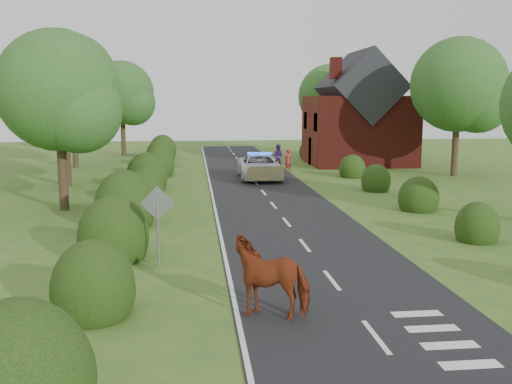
{
  "coord_description": "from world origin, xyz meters",
  "views": [
    {
      "loc": [
        -3.87,
        -15.37,
        5.07
      ],
      "look_at": [
        -1.28,
        8.22,
        1.3
      ],
      "focal_mm": 40.0,
      "sensor_mm": 36.0,
      "label": 1
    }
  ],
  "objects": [
    {
      "name": "ground",
      "position": [
        0.0,
        0.0,
        0.0
      ],
      "size": [
        120.0,
        120.0,
        0.0
      ],
      "primitive_type": "plane",
      "color": "#3B6327"
    },
    {
      "name": "road_markings",
      "position": [
        -1.6,
        12.93,
        0.03
      ],
      "size": [
        4.96,
        70.0,
        0.01
      ],
      "color": "white",
      "rests_on": "road"
    },
    {
      "name": "hedgerow_right",
      "position": [
        6.6,
        11.21,
        0.55
      ],
      "size": [
        2.1,
        45.78,
        2.1
      ],
      "color": "black",
      "rests_on": "ground"
    },
    {
      "name": "tree_left_c",
      "position": [
        -12.7,
        29.83,
        6.53
      ],
      "size": [
        6.97,
        6.8,
        10.22
      ],
      "color": "#332316",
      "rests_on": "ground"
    },
    {
      "name": "pedestrian_red",
      "position": [
        2.98,
        25.58,
        0.83
      ],
      "size": [
        0.72,
        0.65,
        1.66
      ],
      "primitive_type": "imported",
      "rotation": [
        0.0,
        0.0,
        3.69
      ],
      "color": "maroon",
      "rests_on": "ground"
    },
    {
      "name": "tree_left_b",
      "position": [
        -11.25,
        19.86,
        5.04
      ],
      "size": [
        5.74,
        5.6,
        8.07
      ],
      "color": "#332316",
      "rests_on": "ground"
    },
    {
      "name": "tree_right_c",
      "position": [
        9.27,
        37.85,
        5.34
      ],
      "size": [
        6.15,
        6.0,
        8.58
      ],
      "color": "#332316",
      "rests_on": "ground"
    },
    {
      "name": "tree_right_b",
      "position": [
        14.29,
        21.84,
        5.94
      ],
      "size": [
        6.56,
        6.4,
        9.4
      ],
      "color": "#332316",
      "rests_on": "ground"
    },
    {
      "name": "tree_left_a",
      "position": [
        -9.75,
        11.86,
        5.34
      ],
      "size": [
        5.74,
        5.6,
        8.38
      ],
      "color": "#332316",
      "rests_on": "ground"
    },
    {
      "name": "police_van",
      "position": [
        0.46,
        21.88,
        0.81
      ],
      "size": [
        2.76,
        5.91,
        1.77
      ],
      "rotation": [
        0.0,
        0.0,
        -0.01
      ],
      "color": "silver",
      "rests_on": "ground"
    },
    {
      "name": "hedgerow_left",
      "position": [
        -6.51,
        11.69,
        0.75
      ],
      "size": [
        2.75,
        50.41,
        3.0
      ],
      "color": "black",
      "rests_on": "ground"
    },
    {
      "name": "pedestrian_purple",
      "position": [
        2.61,
        28.16,
        0.91
      ],
      "size": [
        1.09,
        0.99,
        1.81
      ],
      "primitive_type": "imported",
      "rotation": [
        0.0,
        0.0,
        2.72
      ],
      "color": "#3E1F65",
      "rests_on": "ground"
    },
    {
      "name": "cow",
      "position": [
        -2.06,
        -2.31,
        0.8
      ],
      "size": [
        2.49,
        1.76,
        1.59
      ],
      "primitive_type": "imported",
      "rotation": [
        0.0,
        0.0,
        -1.85
      ],
      "color": "maroon",
      "rests_on": "ground"
    },
    {
      "name": "tree_left_d",
      "position": [
        -10.23,
        39.85,
        5.64
      ],
      "size": [
        6.15,
        6.0,
        8.89
      ],
      "color": "#332316",
      "rests_on": "ground"
    },
    {
      "name": "road_sign",
      "position": [
        -5.0,
        2.0,
        1.65
      ],
      "size": [
        1.06,
        0.08,
        2.53
      ],
      "color": "gray",
      "rests_on": "ground"
    },
    {
      "name": "road",
      "position": [
        0.0,
        15.0,
        0.01
      ],
      "size": [
        6.0,
        70.0,
        0.02
      ],
      "primitive_type": "cube",
      "color": "black",
      "rests_on": "ground"
    },
    {
      "name": "house",
      "position": [
        9.49,
        30.0,
        3.79
      ],
      "size": [
        8.0,
        7.4,
        9.17
      ],
      "color": "maroon",
      "rests_on": "ground"
    }
  ]
}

